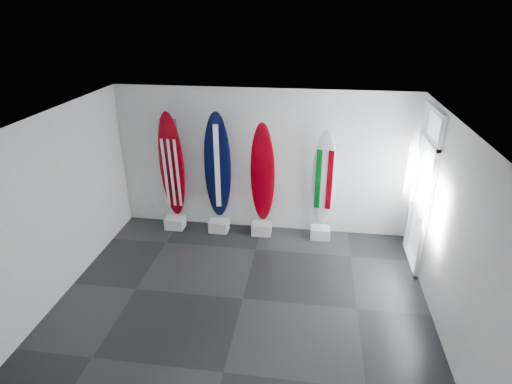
# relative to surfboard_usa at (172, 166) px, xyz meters

# --- Properties ---
(floor) EXTENTS (6.00, 6.00, 0.00)m
(floor) POSITION_rel_surfboard_usa_xyz_m (1.85, -2.28, -1.40)
(floor) COLOR black
(floor) RESTS_ON ground
(ceiling) EXTENTS (6.00, 6.00, 0.00)m
(ceiling) POSITION_rel_surfboard_usa_xyz_m (1.85, -2.28, 1.60)
(ceiling) COLOR white
(ceiling) RESTS_ON wall_back
(wall_back) EXTENTS (6.00, 0.00, 6.00)m
(wall_back) POSITION_rel_surfboard_usa_xyz_m (1.85, 0.22, 0.10)
(wall_back) COLOR silver
(wall_back) RESTS_ON ground
(wall_front) EXTENTS (6.00, 0.00, 6.00)m
(wall_front) POSITION_rel_surfboard_usa_xyz_m (1.85, -4.78, 0.10)
(wall_front) COLOR silver
(wall_front) RESTS_ON ground
(wall_left) EXTENTS (0.00, 5.00, 5.00)m
(wall_left) POSITION_rel_surfboard_usa_xyz_m (-1.15, -2.28, 0.10)
(wall_left) COLOR silver
(wall_left) RESTS_ON ground
(wall_right) EXTENTS (0.00, 5.00, 5.00)m
(wall_right) POSITION_rel_surfboard_usa_xyz_m (4.85, -2.28, 0.10)
(wall_right) COLOR silver
(wall_right) RESTS_ON ground
(display_block_usa) EXTENTS (0.40, 0.30, 0.24)m
(display_block_usa) POSITION_rel_surfboard_usa_xyz_m (-0.00, -0.10, -1.28)
(display_block_usa) COLOR white
(display_block_usa) RESTS_ON floor
(surfboard_usa) EXTENTS (0.53, 0.26, 2.33)m
(surfboard_usa) POSITION_rel_surfboard_usa_xyz_m (0.00, 0.00, 0.00)
(surfboard_usa) COLOR #83000B
(surfboard_usa) RESTS_ON display_block_usa
(display_block_navy) EXTENTS (0.40, 0.30, 0.24)m
(display_block_navy) POSITION_rel_surfboard_usa_xyz_m (0.97, -0.10, -1.28)
(display_block_navy) COLOR white
(display_block_navy) RESTS_ON floor
(surfboard_navy) EXTENTS (0.61, 0.48, 2.38)m
(surfboard_navy) POSITION_rel_surfboard_usa_xyz_m (0.97, 0.00, 0.02)
(surfboard_navy) COLOR black
(surfboard_navy) RESTS_ON display_block_navy
(display_block_swiss) EXTENTS (0.40, 0.30, 0.24)m
(display_block_swiss) POSITION_rel_surfboard_usa_xyz_m (1.89, -0.10, -1.28)
(display_block_swiss) COLOR white
(display_block_swiss) RESTS_ON floor
(surfboard_swiss) EXTENTS (0.50, 0.27, 2.18)m
(surfboard_swiss) POSITION_rel_surfboard_usa_xyz_m (1.89, 0.00, -0.07)
(surfboard_swiss) COLOR #83000B
(surfboard_swiss) RESTS_ON display_block_swiss
(display_block_italy) EXTENTS (0.40, 0.30, 0.24)m
(display_block_italy) POSITION_rel_surfboard_usa_xyz_m (3.12, -0.10, -1.28)
(display_block_italy) COLOR white
(display_block_italy) RESTS_ON floor
(surfboard_italy) EXTENTS (0.49, 0.22, 2.08)m
(surfboard_italy) POSITION_rel_surfboard_usa_xyz_m (3.12, 0.00, -0.12)
(surfboard_italy) COLOR white
(surfboard_italy) RESTS_ON display_block_italy
(wall_outlet) EXTENTS (0.09, 0.02, 0.13)m
(wall_outlet) POSITION_rel_surfboard_usa_xyz_m (-0.60, 0.20, -1.05)
(wall_outlet) COLOR silver
(wall_outlet) RESTS_ON wall_back
(glass_door) EXTENTS (0.12, 1.16, 2.85)m
(glass_door) POSITION_rel_surfboard_usa_xyz_m (4.82, -0.73, 0.02)
(glass_door) COLOR white
(glass_door) RESTS_ON floor
(balcony) EXTENTS (2.80, 2.20, 1.20)m
(balcony) POSITION_rel_surfboard_usa_xyz_m (6.15, -0.73, -0.90)
(balcony) COLOR slate
(balcony) RESTS_ON ground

